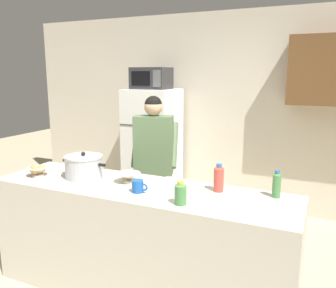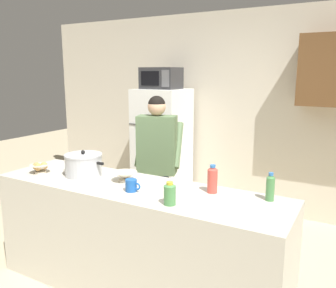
# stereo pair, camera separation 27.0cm
# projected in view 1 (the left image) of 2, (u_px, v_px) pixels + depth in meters

# --- Properties ---
(back_wall_unit) EXTENTS (6.00, 0.48, 2.60)m
(back_wall_unit) POSITION_uv_depth(u_px,v_px,m) (241.00, 105.00, 4.61)
(back_wall_unit) COLOR beige
(back_wall_unit) RESTS_ON ground
(kitchen_island) EXTENTS (2.49, 0.68, 0.92)m
(kitchen_island) POSITION_uv_depth(u_px,v_px,m) (140.00, 240.00, 2.89)
(kitchen_island) COLOR beige
(kitchen_island) RESTS_ON ground
(refrigerator) EXTENTS (0.64, 0.68, 1.61)m
(refrigerator) POSITION_uv_depth(u_px,v_px,m) (153.00, 148.00, 4.81)
(refrigerator) COLOR white
(refrigerator) RESTS_ON ground
(microwave) EXTENTS (0.48, 0.37, 0.28)m
(microwave) POSITION_uv_depth(u_px,v_px,m) (151.00, 78.00, 4.60)
(microwave) COLOR #2D2D30
(microwave) RESTS_ON refrigerator
(person_near_pot) EXTENTS (0.57, 0.52, 1.59)m
(person_near_pot) POSITION_uv_depth(u_px,v_px,m) (154.00, 154.00, 3.68)
(person_near_pot) COLOR #33384C
(person_near_pot) RESTS_ON ground
(cooking_pot) EXTENTS (0.44, 0.33, 0.23)m
(cooking_pot) POSITION_uv_depth(u_px,v_px,m) (84.00, 167.00, 3.04)
(cooking_pot) COLOR silver
(cooking_pot) RESTS_ON kitchen_island
(coffee_mug) EXTENTS (0.13, 0.09, 0.10)m
(coffee_mug) POSITION_uv_depth(u_px,v_px,m) (138.00, 186.00, 2.67)
(coffee_mug) COLOR #1E59B2
(coffee_mug) RESTS_ON kitchen_island
(bread_bowl) EXTENTS (0.18, 0.18, 0.10)m
(bread_bowl) POSITION_uv_depth(u_px,v_px,m) (37.00, 171.00, 3.08)
(bread_bowl) COLOR beige
(bread_bowl) RESTS_ON kitchen_island
(empty_bowl) EXTENTS (0.21, 0.21, 0.08)m
(empty_bowl) POSITION_uv_depth(u_px,v_px,m) (128.00, 177.00, 2.92)
(empty_bowl) COLOR beige
(empty_bowl) RESTS_ON kitchen_island
(bottle_near_edge) EXTENTS (0.08, 0.08, 0.22)m
(bottle_near_edge) POSITION_uv_depth(u_px,v_px,m) (219.00, 178.00, 2.68)
(bottle_near_edge) COLOR #D84C3F
(bottle_near_edge) RESTS_ON kitchen_island
(bottle_mid_counter) EXTENTS (0.08, 0.08, 0.16)m
(bottle_mid_counter) POSITION_uv_depth(u_px,v_px,m) (181.00, 193.00, 2.42)
(bottle_mid_counter) COLOR #4C8C4C
(bottle_mid_counter) RESTS_ON kitchen_island
(bottle_far_corner) EXTENTS (0.06, 0.06, 0.21)m
(bottle_far_corner) POSITION_uv_depth(u_px,v_px,m) (277.00, 184.00, 2.55)
(bottle_far_corner) COLOR #4C8C4C
(bottle_far_corner) RESTS_ON kitchen_island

